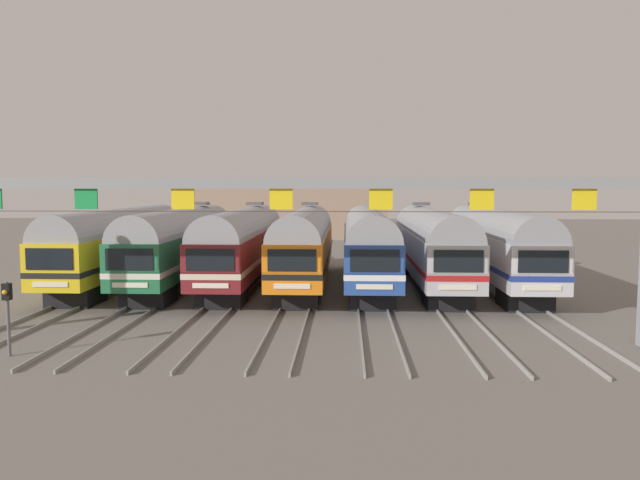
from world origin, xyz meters
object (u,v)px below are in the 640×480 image
(commuter_train_green, at_px, (181,242))
(yard_signal_mast, at_px, (7,304))
(commuter_train_silver, at_px, (495,243))
(commuter_train_maroon, at_px, (243,242))
(commuter_train_stainless, at_px, (431,243))
(commuter_train_blue, at_px, (368,243))
(catenary_gantry, at_px, (281,205))
(commuter_train_orange, at_px, (305,243))
(commuter_train_yellow, at_px, (120,242))

(commuter_train_green, relative_size, yard_signal_mast, 6.66)
(commuter_train_silver, bearing_deg, commuter_train_maroon, 180.00)
(commuter_train_stainless, distance_m, commuter_train_silver, 3.85)
(commuter_train_blue, height_order, commuter_train_stainless, commuter_train_stainless)
(commuter_train_maroon, height_order, catenary_gantry, catenary_gantry)
(commuter_train_orange, xyz_separation_m, commuter_train_stainless, (7.69, 0.00, 0.00))
(commuter_train_silver, xyz_separation_m, catenary_gantry, (-11.54, -13.50, 2.72))
(commuter_train_maroon, distance_m, catenary_gantry, 14.30)
(commuter_train_blue, bearing_deg, commuter_train_silver, 0.03)
(commuter_train_orange, bearing_deg, yard_signal_mast, -121.04)
(commuter_train_silver, distance_m, yard_signal_mast, 26.53)
(commuter_train_maroon, relative_size, yard_signal_mast, 6.66)
(commuter_train_green, relative_size, commuter_train_stainless, 1.00)
(commuter_train_blue, distance_m, commuter_train_stainless, 3.85)
(commuter_train_yellow, bearing_deg, commuter_train_stainless, 0.01)
(yard_signal_mast, bearing_deg, commuter_train_stainless, 42.71)
(commuter_train_stainless, bearing_deg, commuter_train_yellow, -179.99)
(commuter_train_yellow, xyz_separation_m, commuter_train_green, (3.85, 0.00, 0.00))
(commuter_train_silver, bearing_deg, commuter_train_blue, -179.97)
(commuter_train_yellow, bearing_deg, commuter_train_green, 0.06)
(commuter_train_blue, distance_m, commuter_train_silver, 7.69)
(commuter_train_orange, bearing_deg, commuter_train_silver, 0.00)
(commuter_train_yellow, distance_m, commuter_train_blue, 15.39)
(commuter_train_yellow, height_order, commuter_train_green, commuter_train_green)
(commuter_train_silver, relative_size, catenary_gantry, 0.64)
(commuter_train_blue, relative_size, commuter_train_stainless, 1.00)
(commuter_train_orange, relative_size, commuter_train_blue, 1.00)
(commuter_train_orange, height_order, commuter_train_blue, commuter_train_orange)
(commuter_train_stainless, distance_m, yard_signal_mast, 23.57)
(commuter_train_stainless, bearing_deg, yard_signal_mast, -137.29)
(commuter_train_maroon, xyz_separation_m, catenary_gantry, (3.85, -13.50, 2.72))
(commuter_train_maroon, relative_size, commuter_train_silver, 1.00)
(commuter_train_yellow, xyz_separation_m, catenary_gantry, (11.54, -13.49, 2.72))
(commuter_train_green, bearing_deg, commuter_train_yellow, -179.94)
(commuter_train_silver, height_order, catenary_gantry, catenary_gantry)
(catenary_gantry, relative_size, yard_signal_mast, 10.45)
(commuter_train_green, relative_size, commuter_train_orange, 1.00)
(commuter_train_maroon, relative_size, catenary_gantry, 0.64)
(commuter_train_maroon, xyz_separation_m, commuter_train_blue, (7.69, -0.00, -0.00))
(catenary_gantry, bearing_deg, commuter_train_stainless, 60.32)
(commuter_train_green, bearing_deg, commuter_train_stainless, 0.00)
(commuter_train_green, bearing_deg, commuter_train_orange, 0.00)
(commuter_train_yellow, bearing_deg, commuter_train_blue, 0.00)
(commuter_train_yellow, xyz_separation_m, commuter_train_stainless, (19.24, 0.00, 0.00))
(commuter_train_yellow, bearing_deg, commuter_train_silver, 0.01)
(commuter_train_stainless, bearing_deg, commuter_train_blue, -179.94)
(commuter_train_stainless, relative_size, commuter_train_silver, 1.00)
(commuter_train_orange, height_order, catenary_gantry, catenary_gantry)
(commuter_train_yellow, relative_size, commuter_train_orange, 1.00)
(yard_signal_mast, bearing_deg, commuter_train_maroon, 70.14)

